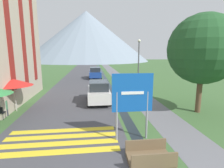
% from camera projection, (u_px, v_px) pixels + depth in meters
% --- Properties ---
extents(ground_plane, '(160.00, 160.00, 0.00)m').
position_uv_depth(ground_plane, '(99.00, 83.00, 23.98)').
color(ground_plane, '#3D6033').
extents(road, '(6.40, 60.00, 0.01)m').
position_uv_depth(road, '(84.00, 74.00, 33.46)').
color(road, '#424247').
rests_on(road, ground_plane).
extents(footpath, '(2.20, 60.00, 0.01)m').
position_uv_depth(footpath, '(115.00, 74.00, 34.16)').
color(footpath, slate).
rests_on(footpath, ground_plane).
extents(drainage_channel, '(0.60, 60.00, 0.00)m').
position_uv_depth(drainage_channel, '(103.00, 74.00, 33.89)').
color(drainage_channel, black).
rests_on(drainage_channel, ground_plane).
extents(crosswalk_marking, '(5.44, 2.54, 0.01)m').
position_uv_depth(crosswalk_marking, '(61.00, 140.00, 8.39)').
color(crosswalk_marking, yellow).
rests_on(crosswalk_marking, ground_plane).
extents(mountain_distant, '(60.70, 60.70, 24.06)m').
position_uv_depth(mountain_distant, '(87.00, 36.00, 86.37)').
color(mountain_distant, gray).
rests_on(mountain_distant, ground_plane).
extents(road_sign, '(1.93, 0.11, 3.22)m').
position_uv_depth(road_sign, '(132.00, 98.00, 8.12)').
color(road_sign, gray).
rests_on(road_sign, ground_plane).
extents(footbridge, '(1.70, 1.10, 0.65)m').
position_uv_depth(footbridge, '(150.00, 156.00, 6.69)').
color(footbridge, brown).
rests_on(footbridge, ground_plane).
extents(parked_car_near, '(1.86, 3.97, 1.82)m').
position_uv_depth(parked_car_near, '(99.00, 92.00, 14.62)').
color(parked_car_near, silver).
rests_on(parked_car_near, ground_plane).
extents(parked_car_far, '(1.97, 4.15, 1.82)m').
position_uv_depth(parked_car_far, '(95.00, 73.00, 28.20)').
color(parked_car_far, navy).
rests_on(parked_car_far, ground_plane).
extents(cafe_chair_far_left, '(0.40, 0.40, 0.85)m').
position_uv_depth(cafe_chair_far_left, '(12.00, 101.00, 13.15)').
color(cafe_chair_far_left, black).
rests_on(cafe_chair_far_left, ground_plane).
extents(cafe_chair_far_right, '(0.40, 0.40, 0.85)m').
position_uv_depth(cafe_chair_far_right, '(14.00, 101.00, 13.17)').
color(cafe_chair_far_right, black).
rests_on(cafe_chair_far_right, ground_plane).
extents(cafe_chair_near_right, '(0.40, 0.40, 0.85)m').
position_uv_depth(cafe_chair_near_right, '(0.00, 112.00, 10.84)').
color(cafe_chair_near_right, black).
rests_on(cafe_chair_near_right, ground_plane).
extents(cafe_chair_middle, '(0.40, 0.40, 0.85)m').
position_uv_depth(cafe_chair_middle, '(4.00, 107.00, 11.74)').
color(cafe_chair_middle, black).
rests_on(cafe_chair_middle, ground_plane).
extents(cafe_umbrella_middle_red, '(2.49, 2.49, 2.33)m').
position_uv_depth(cafe_umbrella_middle_red, '(14.00, 82.00, 12.18)').
color(cafe_umbrella_middle_red, '#B7B2A8').
rests_on(cafe_umbrella_middle_red, ground_plane).
extents(person_seated_far, '(0.32, 0.32, 1.25)m').
position_uv_depth(person_seated_far, '(5.00, 106.00, 11.46)').
color(person_seated_far, '#282833').
rests_on(person_seated_far, ground_plane).
extents(streetlamp, '(0.28, 0.28, 5.37)m').
position_uv_depth(streetlamp, '(139.00, 63.00, 16.81)').
color(streetlamp, '#515156').
rests_on(streetlamp, ground_plane).
extents(tree_by_path, '(4.66, 4.66, 6.70)m').
position_uv_depth(tree_by_path, '(203.00, 49.00, 11.60)').
color(tree_by_path, brown).
rests_on(tree_by_path, ground_plane).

